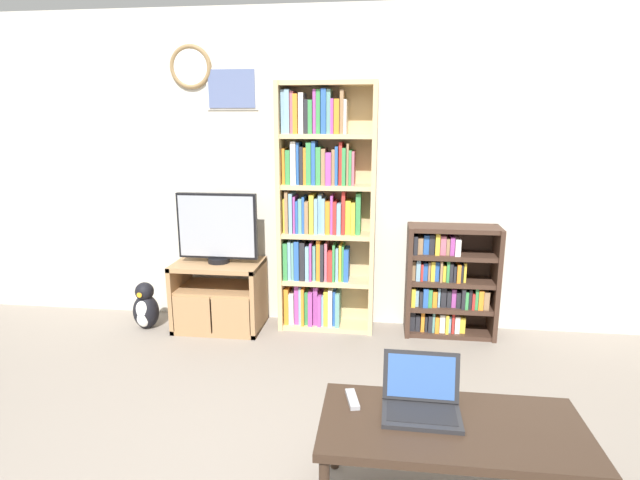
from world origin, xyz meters
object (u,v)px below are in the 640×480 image
Objects in this scene: bookshelf_short at (446,282)px; coffee_table at (452,433)px; laptop at (421,398)px; penguin_figurine at (145,308)px; bookshelf_tall at (321,211)px; television at (217,228)px; remote_near_laptop at (352,399)px; tv_stand at (219,295)px.

bookshelf_short reaches higher than coffee_table.
coffee_table is at bearing -31.93° from laptop.
laptop reaches higher than penguin_figurine.
coffee_table is (0.81, -2.01, -0.60)m from bookshelf_tall.
television is at bearing 131.33° from coffee_table.
remote_near_laptop is 0.41× the size of penguin_figurine.
bookshelf_tall is 2.25m from coffee_table.
bookshelf_tall is at bearing 112.07° from coffee_table.
television is 2.39m from laptop.
laptop is (0.69, -1.93, -0.49)m from bookshelf_tall.
laptop is at bearing -70.41° from bookshelf_tall.
television is 0.93m from penguin_figurine.
tv_stand is 2.14m from remote_near_laptop.
television is 1.64× the size of penguin_figurine.
bookshelf_tall is 5.01× the size of penguin_figurine.
bookshelf_short is at bearing -0.58° from bookshelf_tall.
tv_stand is 0.36× the size of bookshelf_tall.
laptop is at bearing 158.98° from remote_near_laptop.
bookshelf_tall is 2.00m from remote_near_laptop.
bookshelf_tall is at bearing 8.64° from television.
bookshelf_short is at bearing -122.48° from remote_near_laptop.
penguin_figurine is at bearing 142.06° from coffee_table.
remote_near_laptop is (-0.31, 0.04, -0.05)m from laptop.
laptop is at bearing -38.23° from penguin_figurine.
coffee_table is at bearing -48.67° from television.
tv_stand is 1.89m from bookshelf_short.
coffee_table is 0.19m from laptop.
laptop is (-0.34, -1.92, 0.07)m from bookshelf_short.
television is (0.01, 0.01, 0.57)m from tv_stand.
tv_stand reaches higher than coffee_table.
bookshelf_short reaches higher than penguin_figurine.
television reaches higher than penguin_figurine.
bookshelf_tall reaches higher than laptop.
coffee_table is (1.66, -1.88, -0.47)m from television.
television is 0.58× the size of coffee_table.
bookshelf_short reaches higher than remote_near_laptop.
bookshelf_tall is 1.69m from penguin_figurine.
tv_stand is 0.63m from penguin_figurine.
laptop reaches higher than tv_stand.
tv_stand is 2.07× the size of laptop.
television is at bearing -68.66° from remote_near_laptop.
tv_stand reaches higher than penguin_figurine.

